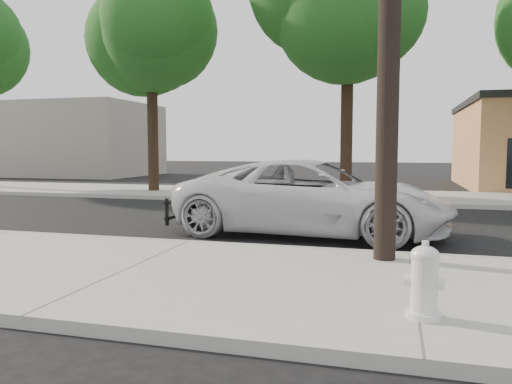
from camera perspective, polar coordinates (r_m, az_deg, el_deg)
ground at (r=11.52m, az=-3.55°, el=-4.48°), size 120.00×120.00×0.00m
near_sidewalk at (r=7.65m, az=-14.27°, el=-8.92°), size 90.00×4.40×0.15m
far_sidewalk at (r=19.67m, az=4.57°, el=-0.33°), size 90.00×5.00×0.15m
curb_near at (r=9.58m, az=-7.69°, el=-6.01°), size 90.00×0.12×0.16m
building_far at (r=38.83m, az=-22.22°, el=5.52°), size 14.00×8.00×5.00m
tree_b at (r=21.50m, az=-11.60°, el=16.32°), size 4.34×4.20×8.45m
tree_c at (r=19.10m, az=11.16°, el=20.12°), size 4.96×4.80×9.55m
police_cruiser at (r=11.01m, az=6.49°, el=-0.60°), size 6.15×3.21×1.65m
fire_hydrant at (r=5.49m, az=18.67°, el=-9.84°), size 0.41×0.37×0.76m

